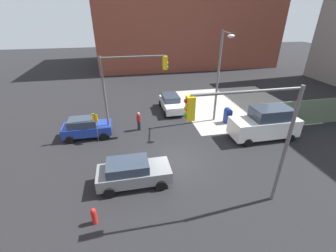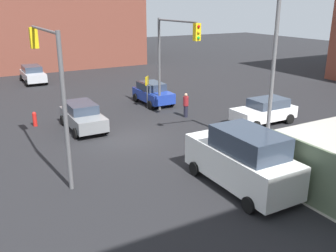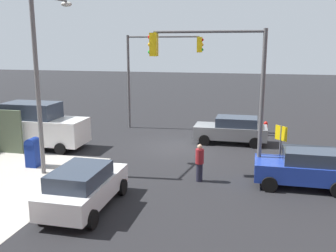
# 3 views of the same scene
# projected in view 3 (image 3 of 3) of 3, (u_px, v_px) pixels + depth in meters

# --- Properties ---
(ground_plane) EXTENTS (120.00, 120.00, 0.00)m
(ground_plane) POSITION_uv_depth(u_px,v_px,m) (178.00, 147.00, 21.77)
(ground_plane) COLOR black
(traffic_signal_nw_corner) EXTENTS (5.06, 0.36, 6.50)m
(traffic_signal_nw_corner) POSITION_uv_depth(u_px,v_px,m) (217.00, 74.00, 15.94)
(traffic_signal_nw_corner) COLOR #59595B
(traffic_signal_nw_corner) RESTS_ON ground
(traffic_signal_se_corner) EXTENTS (5.35, 0.36, 6.50)m
(traffic_signal_se_corner) POSITION_uv_depth(u_px,v_px,m) (156.00, 63.00, 25.62)
(traffic_signal_se_corner) COLOR #59595B
(traffic_signal_se_corner) RESTS_ON ground
(street_lamp_corner) EXTENTS (0.76, 2.65, 8.00)m
(street_lamp_corner) POSITION_uv_depth(u_px,v_px,m) (42.00, 71.00, 16.73)
(street_lamp_corner) COLOR slate
(street_lamp_corner) RESTS_ON ground
(warning_sign_two_way) EXTENTS (0.48, 0.48, 2.40)m
(warning_sign_two_way) POSITION_uv_depth(u_px,v_px,m) (281.00, 142.00, 16.46)
(warning_sign_two_way) COLOR #4C4C4C
(warning_sign_two_way) RESTS_ON ground
(mailbox_blue) EXTENTS (0.56, 0.64, 1.43)m
(mailbox_blue) POSITION_uv_depth(u_px,v_px,m) (33.00, 151.00, 18.21)
(mailbox_blue) COLOR navy
(mailbox_blue) RESTS_ON ground
(fire_hydrant) EXTENTS (0.26, 0.26, 0.94)m
(fire_hydrant) POSITION_uv_depth(u_px,v_px,m) (265.00, 128.00, 24.56)
(fire_hydrant) COLOR red
(fire_hydrant) RESTS_ON ground
(coupe_blue) EXTENTS (3.84, 2.02, 1.62)m
(coupe_blue) POSITION_uv_depth(u_px,v_px,m) (304.00, 168.00, 15.55)
(coupe_blue) COLOR #1E389E
(coupe_blue) RESTS_ON ground
(hatchback_gray) EXTENTS (4.30, 2.02, 1.62)m
(hatchback_gray) POSITION_uv_depth(u_px,v_px,m) (232.00, 130.00, 22.55)
(hatchback_gray) COLOR slate
(hatchback_gray) RESTS_ON ground
(hatchback_white) EXTENTS (2.02, 4.24, 1.62)m
(hatchback_white) POSITION_uv_depth(u_px,v_px,m) (84.00, 187.00, 13.45)
(hatchback_white) COLOR white
(hatchback_white) RESTS_ON ground
(van_white_delivery) EXTENTS (5.40, 2.32, 2.62)m
(van_white_delivery) POSITION_uv_depth(u_px,v_px,m) (38.00, 126.00, 21.52)
(van_white_delivery) COLOR white
(van_white_delivery) RESTS_ON ground
(pedestrian_crossing) EXTENTS (0.36, 0.36, 1.67)m
(pedestrian_crossing) POSITION_uv_depth(u_px,v_px,m) (200.00, 162.00, 16.19)
(pedestrian_crossing) COLOR maroon
(pedestrian_crossing) RESTS_ON ground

